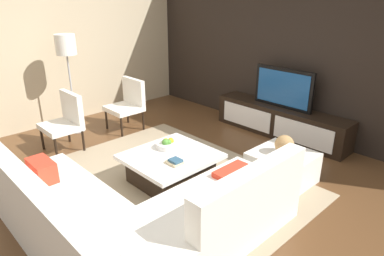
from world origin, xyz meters
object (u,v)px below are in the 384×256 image
fruit_bowl (167,144)px  floor_lamp (66,51)px  sectional_couch (134,216)px  coffee_table (171,167)px  media_console (280,121)px  television (283,88)px  accent_chair_near (66,118)px  ottoman (282,168)px  decorative_ball (284,145)px  book_stack (175,162)px  accent_chair_far (128,101)px

fruit_bowl → floor_lamp: bearing=-175.8°
sectional_couch → floor_lamp: size_ratio=1.47×
coffee_table → media_console: bearing=87.5°
media_console → television: 0.57m
television → accent_chair_near: size_ratio=1.19×
media_console → floor_lamp: floor_lamp is taller
ottoman → decorative_ball: size_ratio=2.97×
sectional_couch → accent_chair_near: accent_chair_near is taller
sectional_couch → book_stack: 0.95m
fruit_bowl → book_stack: fruit_bowl is taller
coffee_table → decorative_ball: bearing=46.2°
media_console → book_stack: size_ratio=12.51×
accent_chair_near → decorative_ball: (2.81, 1.49, 0.03)m
media_console → television: size_ratio=2.25×
book_stack → media_console: bearing=92.8°
accent_chair_near → fruit_bowl: bearing=19.6°
floor_lamp → book_stack: floor_lamp is taller
media_console → coffee_table: (-0.10, -2.30, -0.05)m
coffee_table → book_stack: (0.22, -0.12, 0.20)m
sectional_couch → fruit_bowl: bearing=126.1°
television → ottoman: 1.67m
floor_lamp → decorative_ball: bearing=17.5°
coffee_table → decorative_ball: decorative_ball is taller
media_console → accent_chair_far: bearing=-141.5°
television → coffee_table: (-0.10, -2.30, -0.62)m
ottoman → decorative_ball: (0.00, 0.00, 0.32)m
accent_chair_near → coffee_table: bearing=15.0°
coffee_table → floor_lamp: bearing=-178.4°
media_console → decorative_ball: 1.58m
accent_chair_near → accent_chair_far: same height
sectional_couch → decorative_ball: size_ratio=10.18×
accent_chair_near → ottoman: accent_chair_near is taller
accent_chair_far → decorative_ball: accent_chair_far is taller
accent_chair_near → fruit_bowl: (1.67, 0.58, -0.06)m
floor_lamp → book_stack: 2.84m
coffee_table → book_stack: 0.32m
sectional_couch → decorative_ball: (0.36, 1.99, 0.24)m
floor_lamp → decorative_ball: 3.68m
fruit_bowl → book_stack: 0.46m
coffee_table → floor_lamp: floor_lamp is taller
coffee_table → ottoman: size_ratio=1.50×
media_console → sectional_couch: size_ratio=0.97×
ottoman → accent_chair_near: bearing=-152.1°
sectional_couch → book_stack: bearing=114.4°
television → fruit_bowl: (-0.28, -2.20, -0.39)m
sectional_couch → accent_chair_far: 3.05m
floor_lamp → ottoman: size_ratio=2.34×
sectional_couch → accent_chair_near: (-2.46, 0.50, 0.21)m
ottoman → accent_chair_far: accent_chair_far is taller
television → accent_chair_far: (-2.03, -1.61, -0.33)m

